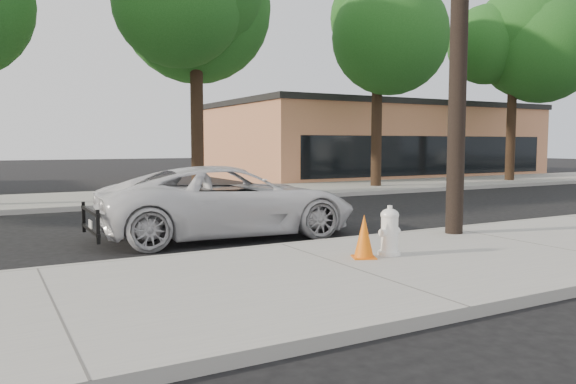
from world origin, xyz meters
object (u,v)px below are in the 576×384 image
Objects in this scene: utility_pole at (460,0)px; fire_hydrant at (389,233)px; police_cruiser at (229,201)px; traffic_cone at (364,237)px.

utility_pole is 5.02m from fire_hydrant.
utility_pole is 1.69× the size of police_cruiser.
fire_hydrant is 1.09× the size of traffic_cone.
utility_pole is at bearing 19.84° from traffic_cone.
police_cruiser is 7.73× the size of traffic_cone.
police_cruiser is 3.93m from fire_hydrant.
police_cruiser is (-3.74, 2.62, -3.96)m from utility_pole.
police_cruiser is 7.08× the size of fire_hydrant.
fire_hydrant is 0.49m from traffic_cone.
fire_hydrant is at bearing -157.69° from police_cruiser.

